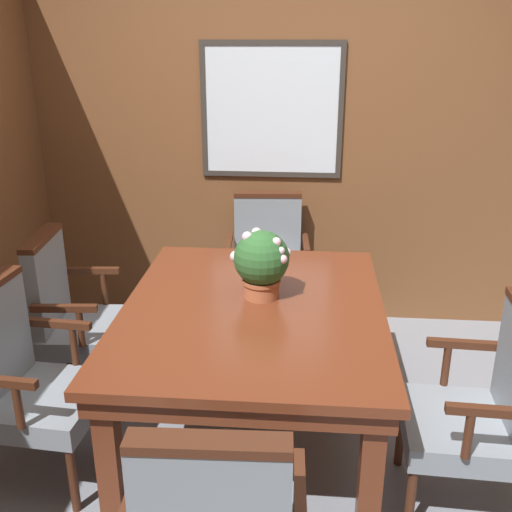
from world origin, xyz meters
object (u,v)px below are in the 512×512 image
at_px(chair_left_near, 26,378).
at_px(potted_plant, 261,262).
at_px(chair_head_far, 267,262).
at_px(chair_left_far, 73,313).
at_px(dining_table, 253,323).
at_px(chair_right_near, 484,406).

height_order(chair_left_near, potted_plant, potted_plant).
height_order(chair_head_far, potted_plant, potted_plant).
height_order(chair_left_far, potted_plant, potted_plant).
bearing_deg(chair_head_far, dining_table, -92.81).
bearing_deg(chair_left_near, chair_left_far, 7.53).
height_order(dining_table, chair_left_far, chair_left_far).
xyz_separation_m(dining_table, chair_right_near, (1.01, -0.38, -0.15)).
xyz_separation_m(dining_table, chair_left_near, (-1.01, -0.34, -0.15)).
distance_m(chair_head_far, potted_plant, 1.18).
bearing_deg(chair_right_near, chair_left_far, -106.71).
height_order(chair_right_near, potted_plant, potted_plant).
xyz_separation_m(chair_left_near, chair_left_far, (-0.04, 0.68, 0.00)).
distance_m(dining_table, chair_left_far, 1.11).
relative_size(chair_left_near, chair_right_near, 1.00).
distance_m(dining_table, chair_left_near, 1.08).
distance_m(chair_right_near, chair_head_far, 1.90).
bearing_deg(dining_table, chair_head_far, 90.68).
relative_size(chair_right_near, chair_head_far, 1.00).
distance_m(dining_table, potted_plant, 0.30).
relative_size(dining_table, chair_left_far, 1.64).
height_order(dining_table, chair_left_near, chair_left_near).
distance_m(chair_left_far, potted_plant, 1.18).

